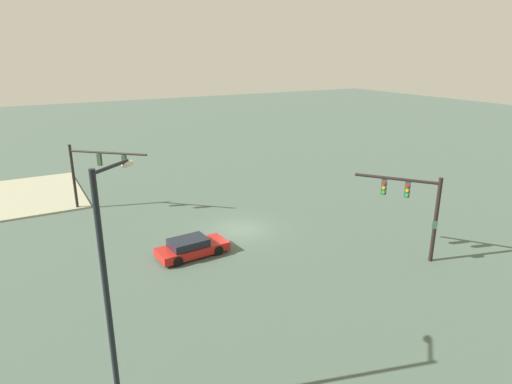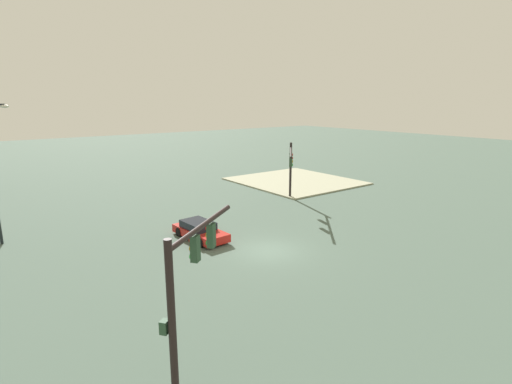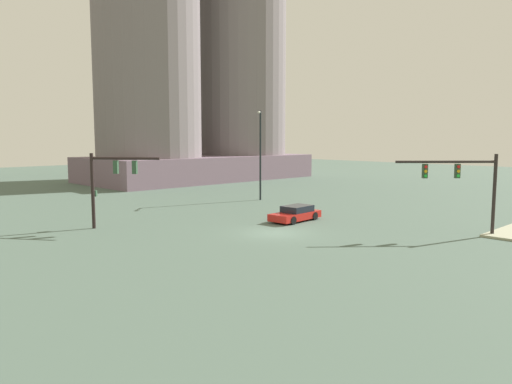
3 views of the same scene
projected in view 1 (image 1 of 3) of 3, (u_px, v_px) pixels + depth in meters
name	position (u px, v px, depth m)	size (l,w,h in m)	color
ground_plane	(240.00, 229.00, 32.89)	(186.94, 186.94, 0.00)	#4A5D51
sidewalk_corner	(2.00, 199.00, 39.35)	(13.25, 12.39, 0.15)	#A1A185
traffic_signal_near_corner	(94.00, 166.00, 35.57)	(5.17, 4.68, 5.50)	black
traffic_signal_opposite_side	(416.00, 203.00, 27.32)	(3.25, 4.51, 5.47)	black
streetlamp_curved_arm	(110.00, 286.00, 14.58)	(1.75, 1.55, 9.36)	black
sedan_car_approaching	(191.00, 247.00, 28.52)	(4.70, 2.22, 1.21)	#B41D17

